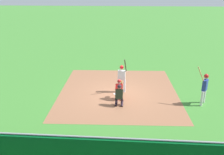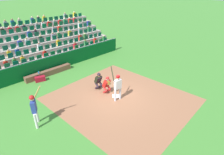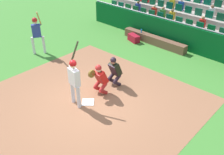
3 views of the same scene
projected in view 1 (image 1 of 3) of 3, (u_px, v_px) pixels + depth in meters
ground_plane at (118, 94)px, 15.02m from camera, size 160.00×160.00×0.00m
infield_dirt_patch at (118, 91)px, 15.48m from camera, size 7.80×8.55×0.01m
home_plate_marker at (118, 94)px, 15.01m from camera, size 0.62×0.62×0.02m
batter_at_plate at (122, 76)px, 14.95m from camera, size 0.59×0.59×2.31m
catcher_crouching at (119, 88)px, 14.09m from camera, size 0.47×0.71×1.29m
home_plate_umpire at (119, 94)px, 13.33m from camera, size 0.48×0.47×1.29m
dugout_wall at (109, 154)px, 8.61m from camera, size 13.44×0.24×1.38m
water_bottle_on_bench at (173, 149)px, 9.05m from camera, size 0.07×0.07×0.20m
equipment_duffel_bag at (174, 149)px, 9.58m from camera, size 0.81×0.55×0.38m
on_deck_batter at (205, 86)px, 13.32m from camera, size 0.74×0.62×2.26m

